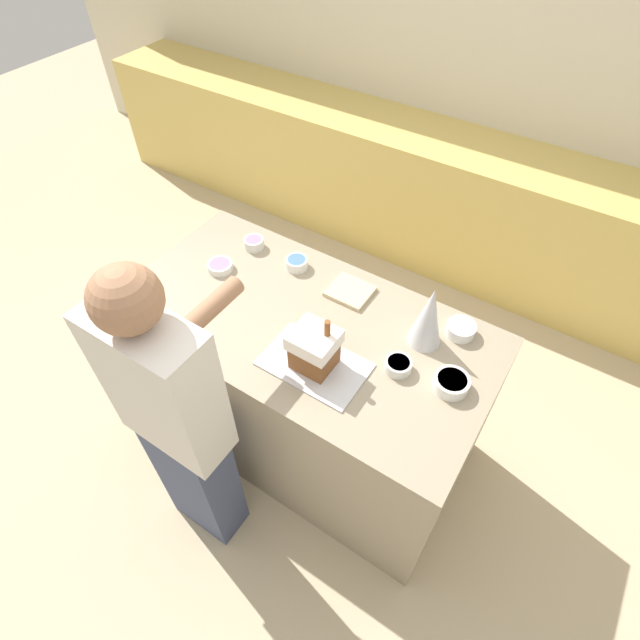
{
  "coord_description": "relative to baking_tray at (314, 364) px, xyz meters",
  "views": [
    {
      "loc": [
        0.86,
        -1.18,
        2.55
      ],
      "look_at": [
        0.09,
        0.0,
        0.99
      ],
      "focal_mm": 28.0,
      "sensor_mm": 36.0,
      "label": 1
    }
  ],
  "objects": [
    {
      "name": "ground_plane",
      "position": [
        -0.17,
        0.17,
        -0.93
      ],
      "size": [
        12.0,
        12.0,
        0.0
      ],
      "primitive_type": "plane",
      "color": "#C6B28E"
    },
    {
      "name": "wall_back",
      "position": [
        -0.17,
        2.34,
        0.37
      ],
      "size": [
        8.0,
        0.05,
        2.6
      ],
      "color": "beige",
      "rests_on": "ground_plane"
    },
    {
      "name": "back_cabinet_block",
      "position": [
        -0.17,
        2.02,
        -0.47
      ],
      "size": [
        6.0,
        0.6,
        0.93
      ],
      "color": "#DBBC60",
      "rests_on": "ground_plane"
    },
    {
      "name": "kitchen_island",
      "position": [
        -0.17,
        0.17,
        -0.47
      ],
      "size": [
        1.68,
        0.86,
        0.93
      ],
      "color": "gray",
      "rests_on": "ground_plane"
    },
    {
      "name": "baking_tray",
      "position": [
        0.0,
        0.0,
        0.0
      ],
      "size": [
        0.42,
        0.27,
        0.01
      ],
      "color": "silver",
      "rests_on": "kitchen_island"
    },
    {
      "name": "gingerbread_house",
      "position": [
        0.0,
        0.0,
        0.1
      ],
      "size": [
        0.18,
        0.16,
        0.26
      ],
      "color": "brown",
      "rests_on": "baking_tray"
    },
    {
      "name": "decorative_tree",
      "position": [
        0.31,
        0.36,
        0.14
      ],
      "size": [
        0.14,
        0.14,
        0.3
      ],
      "color": "silver",
      "rests_on": "kitchen_island"
    },
    {
      "name": "candy_bowl_front_corner",
      "position": [
        0.43,
        0.48,
        0.02
      ],
      "size": [
        0.12,
        0.12,
        0.05
      ],
      "color": "white",
      "rests_on": "kitchen_island"
    },
    {
      "name": "candy_bowl_near_tray_left",
      "position": [
        -0.4,
        0.45,
        0.02
      ],
      "size": [
        0.11,
        0.11,
        0.05
      ],
      "color": "white",
      "rests_on": "kitchen_island"
    },
    {
      "name": "candy_bowl_far_left",
      "position": [
        0.5,
        0.2,
        0.03
      ],
      "size": [
        0.14,
        0.14,
        0.05
      ],
      "color": "white",
      "rests_on": "kitchen_island"
    },
    {
      "name": "candy_bowl_beside_tree",
      "position": [
        0.29,
        0.16,
        0.02
      ],
      "size": [
        0.11,
        0.11,
        0.05
      ],
      "color": "white",
      "rests_on": "kitchen_island"
    },
    {
      "name": "candy_bowl_behind_tray",
      "position": [
        -0.66,
        0.45,
        0.02
      ],
      "size": [
        0.1,
        0.1,
        0.05
      ],
      "color": "silver",
      "rests_on": "kitchen_island"
    },
    {
      "name": "candy_bowl_near_tray_right",
      "position": [
        -0.7,
        0.23,
        0.02
      ],
      "size": [
        0.12,
        0.12,
        0.04
      ],
      "color": "white",
      "rests_on": "kitchen_island"
    },
    {
      "name": "cookbook",
      "position": [
        -0.09,
        0.44,
        0.01
      ],
      "size": [
        0.19,
        0.17,
        0.02
      ],
      "color": "#CCB78C",
      "rests_on": "kitchen_island"
    },
    {
      "name": "person",
      "position": [
        -0.31,
        -0.48,
        -0.08
      ],
      "size": [
        0.43,
        0.54,
        1.65
      ],
      "color": "#424C6B",
      "rests_on": "ground_plane"
    }
  ]
}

